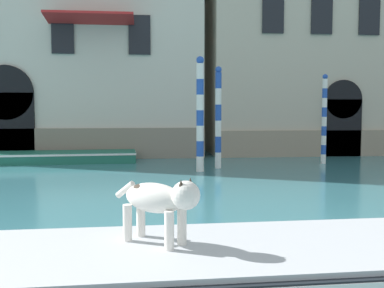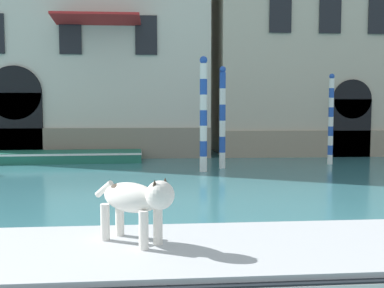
{
  "view_description": "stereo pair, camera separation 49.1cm",
  "coord_description": "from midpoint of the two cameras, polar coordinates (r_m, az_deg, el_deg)",
  "views": [
    {
      "loc": [
        4.2,
        1.07,
        2.18
      ],
      "look_at": [
        5.53,
        13.6,
        1.2
      ],
      "focal_mm": 42.0,
      "sensor_mm": 36.0,
      "label": 1
    },
    {
      "loc": [
        4.68,
        1.03,
        2.18
      ],
      "look_at": [
        5.53,
        13.6,
        1.2
      ],
      "focal_mm": 42.0,
      "sensor_mm": 36.0,
      "label": 2
    }
  ],
  "objects": [
    {
      "name": "boat_moored_near_palazzo",
      "position": [
        19.26,
        -17.98,
        -1.57
      ],
      "size": [
        6.81,
        2.07,
        0.44
      ],
      "rotation": [
        0.0,
        0.0,
        0.05
      ],
      "color": "#1E6651",
      "rests_on": "ground_plane"
    },
    {
      "name": "boat_foreground",
      "position": [
        5.51,
        -12.64,
        -15.59
      ],
      "size": [
        8.65,
        2.43,
        0.57
      ],
      "rotation": [
        0.0,
        0.0,
        0.02
      ],
      "color": "black",
      "rests_on": "ground_plane"
    },
    {
      "name": "mooring_pole_3",
      "position": [
        15.61,
        0.13,
        3.86
      ],
      "size": [
        0.27,
        0.27,
        4.0
      ],
      "color": "white",
      "rests_on": "ground_plane"
    },
    {
      "name": "mooring_pole_0",
      "position": [
        18.59,
        15.72,
        3.11
      ],
      "size": [
        0.2,
        0.2,
        3.57
      ],
      "color": "white",
      "rests_on": "ground_plane"
    },
    {
      "name": "mooring_pole_1",
      "position": [
        16.53,
        2.5,
        3.43
      ],
      "size": [
        0.24,
        0.24,
        3.74
      ],
      "color": "white",
      "rests_on": "ground_plane"
    },
    {
      "name": "dog_on_deck",
      "position": [
        5.4,
        -6.71,
        -7.05
      ],
      "size": [
        1.01,
        0.89,
        0.82
      ],
      "rotation": [
        0.0,
        0.0,
        -0.7
      ],
      "color": "silver",
      "rests_on": "boat_foreground"
    }
  ]
}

